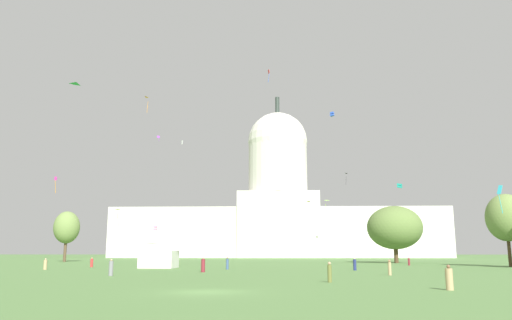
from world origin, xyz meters
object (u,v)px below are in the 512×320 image
object	(u,v)px
kite_yellow_low	(118,211)
kite_orange_high	(149,100)
person_tan_front_center	(449,279)
kite_white_mid	(182,142)
tree_east_far	(506,218)
person_tan_aisle_center	(390,268)
kite_cyan_low	(500,193)
kite_violet_high	(158,137)
person_tan_front_right	(45,265)
person_navy_front_left	(355,265)
person_grey_deep_crowd	(111,268)
kite_turquoise_low	(400,186)
kite_pink_low	(155,228)
capitol_building	(278,210)
kite_blue_mid	(332,114)
person_olive_back_left	(330,273)
kite_gold_low	(309,203)
person_maroon_lawn_far_left	(409,262)
kite_black_mid	(345,175)
tree_east_near	(395,228)
kite_magenta_low	(56,181)
kite_lime_low	(326,203)
person_red_near_tent	(92,263)
tree_west_far	(67,228)
person_maroon_edge_west	(203,265)
kite_red_high	(269,73)
kite_green_mid	(76,84)
person_denim_mid_center	(227,264)
event_tent	(159,249)

from	to	relation	value
kite_yellow_low	kite_orange_high	distance (m)	29.77
person_tan_front_center	kite_white_mid	bearing A→B (deg)	72.43
kite_white_mid	kite_yellow_low	xyz separation A→B (m)	(-13.53, -12.96, -20.88)
tree_east_far	kite_orange_high	world-z (taller)	kite_orange_high
person_tan_aisle_center	kite_cyan_low	size ratio (longest dim) A/B	0.45
kite_violet_high	kite_yellow_low	distance (m)	57.37
person_tan_front_right	person_navy_front_left	xyz separation A→B (m)	(41.48, -0.97, 0.07)
person_tan_aisle_center	person_grey_deep_crowd	size ratio (longest dim) A/B	0.95
kite_white_mid	kite_turquoise_low	world-z (taller)	kite_white_mid
kite_pink_low	person_navy_front_left	bearing A→B (deg)	116.62
tree_east_far	kite_orange_high	size ratio (longest dim) A/B	3.27
kite_turquoise_low	kite_pink_low	world-z (taller)	kite_turquoise_low
capitol_building	person_tan_front_center	size ratio (longest dim) A/B	85.03
kite_yellow_low	kite_turquoise_low	bearing A→B (deg)	-62.30
kite_yellow_low	kite_pink_low	world-z (taller)	kite_yellow_low
tree_east_far	person_tan_front_center	world-z (taller)	tree_east_far
person_navy_front_left	kite_blue_mid	world-z (taller)	kite_blue_mid
person_olive_back_left	kite_orange_high	bearing A→B (deg)	25.29
person_navy_front_left	kite_gold_low	bearing A→B (deg)	148.38
person_tan_front_right	person_olive_back_left	xyz separation A→B (m)	(35.44, -26.57, 0.08)
person_maroon_lawn_far_left	person_tan_front_center	distance (m)	58.32
person_maroon_lawn_far_left	kite_black_mid	distance (m)	79.50
person_olive_back_left	kite_white_mid	size ratio (longest dim) A/B	1.43
tree_east_near	kite_violet_high	size ratio (longest dim) A/B	5.57
kite_gold_low	person_tan_front_center	bearing A→B (deg)	-122.15
person_tan_front_right	person_grey_deep_crowd	size ratio (longest dim) A/B	0.90
tree_east_near	kite_yellow_low	distance (m)	68.21
kite_yellow_low	kite_magenta_low	bearing A→B (deg)	-123.08
kite_violet_high	kite_pink_low	distance (m)	53.72
kite_lime_low	person_olive_back_left	bearing A→B (deg)	76.11
person_tan_front_right	person_red_near_tent	size ratio (longest dim) A/B	1.00
kite_pink_low	tree_east_far	bearing A→B (deg)	138.67
kite_violet_high	kite_yellow_low	bearing A→B (deg)	128.39
tree_east_near	person_tan_aisle_center	world-z (taller)	tree_east_near
kite_violet_high	kite_cyan_low	distance (m)	135.18
tree_west_far	person_maroon_edge_west	world-z (taller)	tree_west_far
person_red_near_tent	kite_turquoise_low	size ratio (longest dim) A/B	1.47
kite_blue_mid	person_olive_back_left	bearing A→B (deg)	-158.22
kite_turquoise_low	kite_red_high	distance (m)	42.62
person_tan_front_right	person_tan_aisle_center	distance (m)	45.30
person_maroon_edge_west	person_grey_deep_crowd	world-z (taller)	person_maroon_edge_west
kite_pink_low	person_grey_deep_crowd	bearing A→B (deg)	94.96
person_tan_front_center	person_grey_deep_crowd	bearing A→B (deg)	110.12
person_maroon_edge_west	kite_green_mid	world-z (taller)	kite_green_mid
capitol_building	kite_orange_high	size ratio (longest dim) A/B	37.22
person_maroon_edge_west	person_red_near_tent	xyz separation A→B (m)	(-20.32, 18.49, -0.11)
capitol_building	person_denim_mid_center	distance (m)	136.08
person_grey_deep_crowd	kite_magenta_low	xyz separation A→B (m)	(-25.25, 41.30, 14.83)
tree_east_near	person_red_near_tent	world-z (taller)	tree_east_near
event_tent	kite_blue_mid	xyz separation A→B (m)	(30.22, 31.04, 29.47)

